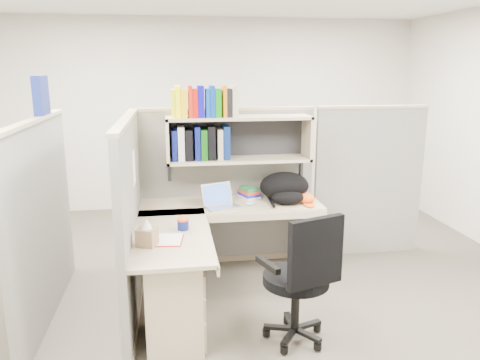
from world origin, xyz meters
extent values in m
plane|color=#363029|center=(0.00, 0.00, 0.00)|extent=(6.00, 6.00, 0.00)
plane|color=#B2ACA1|center=(0.00, 3.00, 1.35)|extent=(6.00, 0.00, 6.00)
cube|color=slate|center=(0.00, 0.90, 0.80)|extent=(1.80, 0.06, 1.60)
cube|color=gray|center=(0.00, 0.90, 1.61)|extent=(1.80, 0.08, 0.03)
cube|color=slate|center=(-0.90, 0.00, 0.80)|extent=(0.06, 1.80, 1.60)
cube|color=gray|center=(-0.90, 0.00, 1.61)|extent=(0.08, 1.80, 0.03)
cube|color=slate|center=(-1.60, 0.00, 0.80)|extent=(0.06, 1.80, 1.60)
cube|color=slate|center=(1.55, 0.90, 0.80)|extent=(1.20, 0.06, 1.60)
cube|color=navy|center=(-1.60, 0.35, 1.79)|extent=(0.07, 0.27, 0.32)
cube|color=white|center=(-0.87, 0.15, 1.20)|extent=(0.00, 0.21, 0.28)
cube|color=tan|center=(0.10, 0.70, 1.55)|extent=(1.40, 0.34, 0.03)
cube|color=tan|center=(0.10, 0.70, 1.14)|extent=(1.40, 0.34, 0.03)
cube|color=tan|center=(-0.58, 0.70, 1.34)|extent=(0.03, 0.34, 0.44)
cube|color=tan|center=(0.78, 0.70, 1.34)|extent=(0.03, 0.34, 0.44)
cube|color=black|center=(0.10, 0.86, 1.34)|extent=(1.38, 0.01, 0.41)
cube|color=#D2DB04|center=(-0.52, 0.68, 1.69)|extent=(0.03, 0.20, 0.26)
cube|color=#FDFF05|center=(-0.48, 0.68, 1.71)|extent=(0.05, 0.20, 0.29)
cube|color=#F4B905|center=(-0.42, 0.68, 1.69)|extent=(0.06, 0.20, 0.26)
cube|color=#B31B07|center=(-0.36, 0.68, 1.71)|extent=(0.04, 0.20, 0.29)
cube|color=#AA0C06|center=(-0.32, 0.68, 1.69)|extent=(0.05, 0.20, 0.26)
cube|color=#08059B|center=(-0.27, 0.68, 1.71)|extent=(0.06, 0.20, 0.29)
cube|color=#053196|center=(-0.20, 0.68, 1.69)|extent=(0.04, 0.20, 0.26)
cube|color=navy|center=(-0.16, 0.68, 1.71)|extent=(0.04, 0.20, 0.29)
cube|color=#08700C|center=(-0.11, 0.68, 1.69)|extent=(0.06, 0.20, 0.26)
cube|color=#BF6604|center=(-0.04, 0.68, 1.71)|extent=(0.04, 0.20, 0.29)
cube|color=black|center=(0.00, 0.68, 1.69)|extent=(0.05, 0.20, 0.26)
cube|color=tan|center=(0.05, 0.68, 1.71)|extent=(0.06, 0.20, 0.29)
cube|color=#070E4C|center=(-0.52, 0.72, 1.30)|extent=(0.05, 0.24, 0.29)
cube|color=#BBBBBB|center=(-0.46, 0.72, 1.31)|extent=(0.06, 0.24, 0.32)
cube|color=black|center=(-0.39, 0.72, 1.30)|extent=(0.07, 0.24, 0.29)
cube|color=#080F51|center=(-0.30, 0.72, 1.31)|extent=(0.05, 0.24, 0.32)
cube|color=#094209|center=(-0.24, 0.72, 1.30)|extent=(0.06, 0.24, 0.29)
cube|color=black|center=(-0.17, 0.72, 1.31)|extent=(0.07, 0.24, 0.32)
cube|color=gray|center=(-0.09, 0.72, 1.30)|extent=(0.05, 0.24, 0.29)
cube|color=#081B50|center=(-0.03, 0.72, 1.31)|extent=(0.06, 0.24, 0.32)
cube|color=tan|center=(0.00, 0.57, 0.71)|extent=(1.74, 0.60, 0.03)
cube|color=tan|center=(-0.57, -0.20, 0.71)|extent=(0.60, 1.34, 0.03)
cube|color=tan|center=(0.00, 0.27, 0.68)|extent=(1.74, 0.02, 0.07)
cube|color=tan|center=(-0.27, -0.20, 0.68)|extent=(0.02, 1.34, 0.07)
cube|color=tan|center=(-0.57, -0.55, 0.34)|extent=(0.40, 0.55, 0.68)
cube|color=gray|center=(-0.36, -0.55, 0.54)|extent=(0.02, 0.50, 0.16)
cube|color=gray|center=(-0.36, -0.55, 0.36)|extent=(0.02, 0.50, 0.16)
cube|color=gray|center=(-0.36, -0.55, 0.14)|extent=(0.02, 0.50, 0.22)
cube|color=#B2B2B7|center=(-0.35, -0.55, 0.54)|extent=(0.01, 0.12, 0.01)
cube|color=tan|center=(0.80, 0.60, 0.35)|extent=(0.03, 0.55, 0.70)
cylinder|color=#0E1657|center=(-0.48, -0.12, 0.77)|extent=(0.09, 0.09, 0.08)
cylinder|color=#E04A15|center=(-0.48, -0.12, 0.82)|extent=(0.10, 0.10, 0.02)
ellipsoid|color=#8FAECA|center=(0.17, 0.48, 0.75)|extent=(0.10, 0.08, 0.03)
cylinder|color=white|center=(0.00, 0.71, 0.78)|extent=(0.08, 0.08, 0.09)
cylinder|color=black|center=(0.32, -0.68, 0.50)|extent=(0.49, 0.49, 0.07)
cube|color=black|center=(0.39, -0.89, 0.79)|extent=(0.42, 0.19, 0.49)
cylinder|color=black|center=(0.32, -0.68, 0.30)|extent=(0.06, 0.06, 0.43)
cylinder|color=black|center=(0.32, -0.68, 0.05)|extent=(0.47, 0.47, 0.11)
cube|color=black|center=(0.09, -0.76, 0.66)|extent=(0.13, 0.28, 0.04)
cube|color=black|center=(0.55, -0.60, 0.66)|extent=(0.13, 0.28, 0.04)
camera|label=1|loc=(-0.56, -3.75, 2.01)|focal=35.00mm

